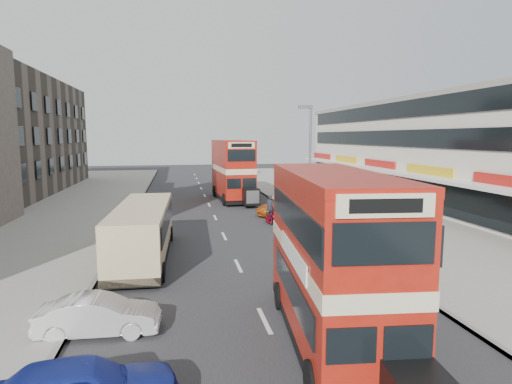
{
  "coord_description": "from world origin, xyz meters",
  "views": [
    {
      "loc": [
        -2.68,
        -10.9,
        5.97
      ],
      "look_at": [
        0.26,
        4.88,
        3.86
      ],
      "focal_mm": 29.82,
      "sensor_mm": 36.0,
      "label": 1
    }
  ],
  "objects": [
    {
      "name": "ground",
      "position": [
        0.0,
        0.0,
        0.0
      ],
      "size": [
        160.0,
        160.0,
        0.0
      ],
      "primitive_type": "plane",
      "color": "#28282B",
      "rests_on": "ground"
    },
    {
      "name": "road_surface",
      "position": [
        0.0,
        20.0,
        0.01
      ],
      "size": [
        12.0,
        90.0,
        0.01
      ],
      "primitive_type": "cube",
      "color": "#28282B",
      "rests_on": "ground"
    },
    {
      "name": "pavement_right",
      "position": [
        12.0,
        20.0,
        0.07
      ],
      "size": [
        12.0,
        90.0,
        0.15
      ],
      "primitive_type": "cube",
      "color": "gray",
      "rests_on": "ground"
    },
    {
      "name": "pavement_left",
      "position": [
        -12.0,
        20.0,
        0.07
      ],
      "size": [
        12.0,
        90.0,
        0.15
      ],
      "primitive_type": "cube",
      "color": "gray",
      "rests_on": "ground"
    },
    {
      "name": "kerb_left",
      "position": [
        -6.1,
        20.0,
        0.07
      ],
      "size": [
        0.2,
        90.0,
        0.16
      ],
      "primitive_type": "cube",
      "color": "gray",
      "rests_on": "ground"
    },
    {
      "name": "kerb_right",
      "position": [
        6.1,
        20.0,
        0.07
      ],
      "size": [
        0.2,
        90.0,
        0.16
      ],
      "primitive_type": "cube",
      "color": "gray",
      "rests_on": "ground"
    },
    {
      "name": "commercial_row",
      "position": [
        19.95,
        22.0,
        4.7
      ],
      "size": [
        9.9,
        46.2,
        9.3
      ],
      "color": "beige",
      "rests_on": "ground"
    },
    {
      "name": "street_lamp",
      "position": [
        6.52,
        18.0,
        4.78
      ],
      "size": [
        1.0,
        0.2,
        8.12
      ],
      "color": "slate",
      "rests_on": "ground"
    },
    {
      "name": "bus_main",
      "position": [
        1.63,
        0.31,
        2.53
      ],
      "size": [
        3.13,
        8.92,
        4.81
      ],
      "rotation": [
        0.0,
        0.0,
        3.04
      ],
      "color": "black",
      "rests_on": "ground"
    },
    {
      "name": "bus_second",
      "position": [
        2.42,
        28.53,
        2.85
      ],
      "size": [
        3.22,
        9.89,
        5.42
      ],
      "rotation": [
        0.0,
        0.0,
        3.2
      ],
      "color": "black",
      "rests_on": "ground"
    },
    {
      "name": "coach",
      "position": [
        -4.4,
        9.97,
        1.45
      ],
      "size": [
        2.71,
        9.35,
        2.46
      ],
      "rotation": [
        0.0,
        0.0,
        -0.04
      ],
      "color": "black",
      "rests_on": "ground"
    },
    {
      "name": "car_left_front",
      "position": [
        -5.12,
        2.0,
        0.59
      ],
      "size": [
        3.66,
        1.44,
        1.19
      ],
      "primitive_type": "imported",
      "rotation": [
        0.0,
        0.0,
        1.52
      ],
      "color": "silver",
      "rests_on": "ground"
    },
    {
      "name": "car_right_a",
      "position": [
        5.45,
        17.26,
        0.64
      ],
      "size": [
        4.52,
        2.13,
        1.27
      ],
      "primitive_type": "imported",
      "rotation": [
        0.0,
        0.0,
        -1.65
      ],
      "color": "#A9102B",
      "rests_on": "ground"
    },
    {
      "name": "car_right_b",
      "position": [
        5.19,
        19.77,
        0.6
      ],
      "size": [
        4.35,
        2.04,
        1.2
      ],
      "primitive_type": "imported",
      "rotation": [
        0.0,
        0.0,
        -1.56
      ],
      "color": "#D36215",
      "rests_on": "ground"
    },
    {
      "name": "pedestrian_near",
      "position": [
        7.91,
        14.05,
        1.07
      ],
      "size": [
        0.72,
        0.53,
        1.84
      ],
      "primitive_type": "imported",
      "rotation": [
        0.0,
        0.0,
        3.25
      ],
      "color": "gray",
      "rests_on": "pavement_right"
    },
    {
      "name": "pedestrian_far",
      "position": [
        8.04,
        29.78,
        1.06
      ],
      "size": [
        1.15,
        0.83,
        1.81
      ],
      "primitive_type": "imported",
      "rotation": [
        0.0,
        0.0,
        0.41
      ],
      "color": "gray",
      "rests_on": "pavement_right"
    },
    {
      "name": "cyclist",
      "position": [
        3.57,
        17.24,
        0.64
      ],
      "size": [
        0.71,
        1.82,
        1.95
      ],
      "rotation": [
        0.0,
        0.0,
        -0.05
      ],
      "color": "gray",
      "rests_on": "ground"
    }
  ]
}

